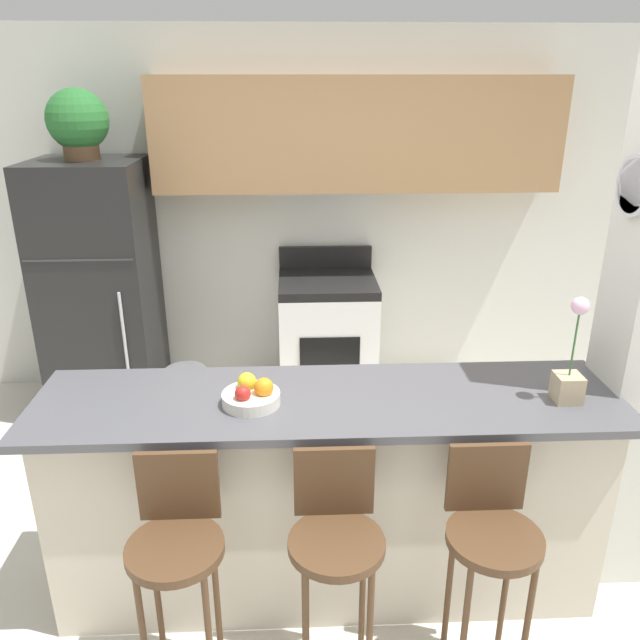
{
  "coord_description": "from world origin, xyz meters",
  "views": [
    {
      "loc": [
        -0.14,
        -2.27,
        2.22
      ],
      "look_at": [
        0.0,
        0.76,
        1.03
      ],
      "focal_mm": 35.0,
      "sensor_mm": 36.0,
      "label": 1
    }
  ],
  "objects_px": {
    "bar_stool_mid": "(336,543)",
    "trash_bin": "(187,394)",
    "bar_stool_right": "(491,538)",
    "orchid_vase": "(570,371)",
    "bar_stool_left": "(177,548)",
    "stove_range": "(327,339)",
    "fruit_bowl": "(252,395)",
    "potted_plant_on_fridge": "(78,122)",
    "refrigerator": "(101,291)"
  },
  "relations": [
    {
      "from": "stove_range",
      "to": "trash_bin",
      "type": "relative_size",
      "value": 2.82
    },
    {
      "from": "refrigerator",
      "to": "bar_stool_left",
      "type": "xyz_separation_m",
      "value": [
        0.88,
        -2.28,
        -0.21
      ]
    },
    {
      "from": "stove_range",
      "to": "bar_stool_left",
      "type": "distance_m",
      "value": 2.43
    },
    {
      "from": "bar_stool_left",
      "to": "trash_bin",
      "type": "bearing_deg",
      "value": 98.68
    },
    {
      "from": "bar_stool_right",
      "to": "orchid_vase",
      "type": "relative_size",
      "value": 2.2
    },
    {
      "from": "trash_bin",
      "to": "potted_plant_on_fridge",
      "type": "bearing_deg",
      "value": 156.94
    },
    {
      "from": "bar_stool_mid",
      "to": "trash_bin",
      "type": "xyz_separation_m",
      "value": [
        -0.87,
        2.04,
        -0.47
      ]
    },
    {
      "from": "bar_stool_right",
      "to": "fruit_bowl",
      "type": "height_order",
      "value": "fruit_bowl"
    },
    {
      "from": "bar_stool_left",
      "to": "fruit_bowl",
      "type": "distance_m",
      "value": 0.63
    },
    {
      "from": "stove_range",
      "to": "bar_stool_right",
      "type": "distance_m",
      "value": 2.38
    },
    {
      "from": "bar_stool_left",
      "to": "potted_plant_on_fridge",
      "type": "xyz_separation_m",
      "value": [
        -0.88,
        2.28,
        1.3
      ]
    },
    {
      "from": "stove_range",
      "to": "trash_bin",
      "type": "bearing_deg",
      "value": -163.37
    },
    {
      "from": "stove_range",
      "to": "bar_stool_right",
      "type": "height_order",
      "value": "stove_range"
    },
    {
      "from": "bar_stool_mid",
      "to": "bar_stool_right",
      "type": "xyz_separation_m",
      "value": [
        0.56,
        0.0,
        0.0
      ]
    },
    {
      "from": "potted_plant_on_fridge",
      "to": "bar_stool_right",
      "type": "bearing_deg",
      "value": -48.64
    },
    {
      "from": "bar_stool_left",
      "to": "trash_bin",
      "type": "height_order",
      "value": "bar_stool_left"
    },
    {
      "from": "stove_range",
      "to": "bar_stool_left",
      "type": "relative_size",
      "value": 1.09
    },
    {
      "from": "bar_stool_left",
      "to": "fruit_bowl",
      "type": "height_order",
      "value": "fruit_bowl"
    },
    {
      "from": "orchid_vase",
      "to": "stove_range",
      "type": "bearing_deg",
      "value": 114.46
    },
    {
      "from": "bar_stool_left",
      "to": "refrigerator",
      "type": "bearing_deg",
      "value": 111.1
    },
    {
      "from": "refrigerator",
      "to": "bar_stool_left",
      "type": "distance_m",
      "value": 2.45
    },
    {
      "from": "fruit_bowl",
      "to": "orchid_vase",
      "type": "bearing_deg",
      "value": -1.34
    },
    {
      "from": "trash_bin",
      "to": "fruit_bowl",
      "type": "bearing_deg",
      "value": -70.46
    },
    {
      "from": "refrigerator",
      "to": "trash_bin",
      "type": "xyz_separation_m",
      "value": [
        0.57,
        -0.24,
        -0.68
      ]
    },
    {
      "from": "orchid_vase",
      "to": "bar_stool_mid",
      "type": "bearing_deg",
      "value": -156.47
    },
    {
      "from": "fruit_bowl",
      "to": "trash_bin",
      "type": "height_order",
      "value": "fruit_bowl"
    },
    {
      "from": "bar_stool_left",
      "to": "trash_bin",
      "type": "relative_size",
      "value": 2.59
    },
    {
      "from": "refrigerator",
      "to": "bar_stool_right",
      "type": "relative_size",
      "value": 1.76
    },
    {
      "from": "bar_stool_mid",
      "to": "trash_bin",
      "type": "height_order",
      "value": "bar_stool_mid"
    },
    {
      "from": "orchid_vase",
      "to": "fruit_bowl",
      "type": "relative_size",
      "value": 1.9
    },
    {
      "from": "bar_stool_right",
      "to": "trash_bin",
      "type": "distance_m",
      "value": 2.54
    },
    {
      "from": "refrigerator",
      "to": "trash_bin",
      "type": "distance_m",
      "value": 0.92
    },
    {
      "from": "stove_range",
      "to": "potted_plant_on_fridge",
      "type": "distance_m",
      "value": 2.15
    },
    {
      "from": "fruit_bowl",
      "to": "refrigerator",
      "type": "bearing_deg",
      "value": 121.75
    },
    {
      "from": "bar_stool_right",
      "to": "fruit_bowl",
      "type": "relative_size",
      "value": 4.18
    },
    {
      "from": "refrigerator",
      "to": "bar_stool_mid",
      "type": "xyz_separation_m",
      "value": [
        1.44,
        -2.28,
        -0.21
      ]
    },
    {
      "from": "bar_stool_left",
      "to": "orchid_vase",
      "type": "relative_size",
      "value": 2.2
    },
    {
      "from": "trash_bin",
      "to": "orchid_vase",
      "type": "bearing_deg",
      "value": -41.25
    },
    {
      "from": "stove_range",
      "to": "orchid_vase",
      "type": "xyz_separation_m",
      "value": [
        0.87,
        -1.91,
        0.66
      ]
    },
    {
      "from": "potted_plant_on_fridge",
      "to": "stove_range",
      "type": "bearing_deg",
      "value": 1.83
    },
    {
      "from": "potted_plant_on_fridge",
      "to": "orchid_vase",
      "type": "height_order",
      "value": "potted_plant_on_fridge"
    },
    {
      "from": "bar_stool_left",
      "to": "bar_stool_right",
      "type": "height_order",
      "value": "same"
    },
    {
      "from": "stove_range",
      "to": "bar_stool_mid",
      "type": "height_order",
      "value": "stove_range"
    },
    {
      "from": "fruit_bowl",
      "to": "potted_plant_on_fridge",
      "type": "bearing_deg",
      "value": 121.75
    },
    {
      "from": "bar_stool_mid",
      "to": "bar_stool_right",
      "type": "height_order",
      "value": "same"
    },
    {
      "from": "bar_stool_mid",
      "to": "trash_bin",
      "type": "relative_size",
      "value": 2.59
    },
    {
      "from": "refrigerator",
      "to": "fruit_bowl",
      "type": "xyz_separation_m",
      "value": [
        1.13,
        -1.83,
        0.16
      ]
    },
    {
      "from": "bar_stool_left",
      "to": "potted_plant_on_fridge",
      "type": "bearing_deg",
      "value": 111.1
    },
    {
      "from": "orchid_vase",
      "to": "fruit_bowl",
      "type": "xyz_separation_m",
      "value": [
        -1.28,
        0.03,
        -0.09
      ]
    },
    {
      "from": "bar_stool_right",
      "to": "potted_plant_on_fridge",
      "type": "relative_size",
      "value": 2.29
    }
  ]
}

